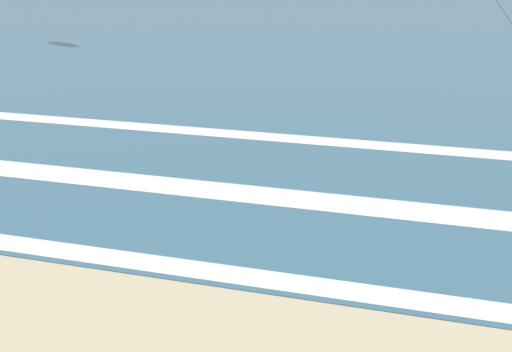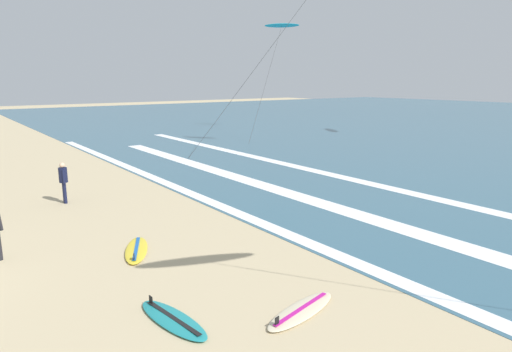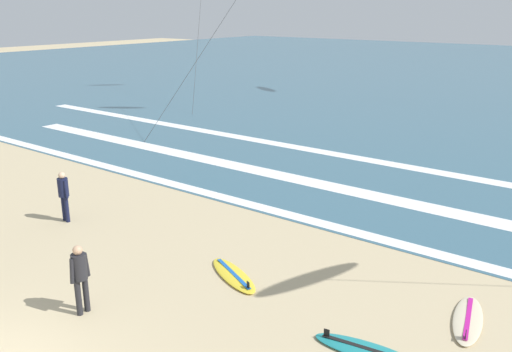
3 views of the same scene
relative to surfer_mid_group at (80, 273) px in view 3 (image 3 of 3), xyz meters
The scene contains 8 objects.
wave_foam_shoreline 7.73m from the surfer_mid_group, 81.16° to the left, with size 48.49×0.54×0.01m, color white.
wave_foam_mid_break 11.03m from the surfer_mid_group, 83.23° to the left, with size 39.05×0.96×0.01m, color white.
wave_foam_outer_break 15.16m from the surfer_mid_group, 87.86° to the left, with size 48.09×0.76×0.01m, color white.
surfer_mid_group is the anchor object (origin of this frame).
surfer_left_far 5.77m from the surfer_mid_group, 149.18° to the left, with size 0.52×0.32×1.60m.
surfboard_right_spare 8.35m from the surfer_mid_group, 34.74° to the left, with size 1.06×2.18×0.25m.
surfboard_near_water 6.15m from the surfer_mid_group, 23.55° to the left, with size 2.16×0.88×0.25m.
surfboard_left_pile 3.73m from the surfer_mid_group, 64.47° to the left, with size 2.15×1.44×0.25m.
Camera 3 is at (9.01, -3.51, 6.41)m, focal length 38.25 mm.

